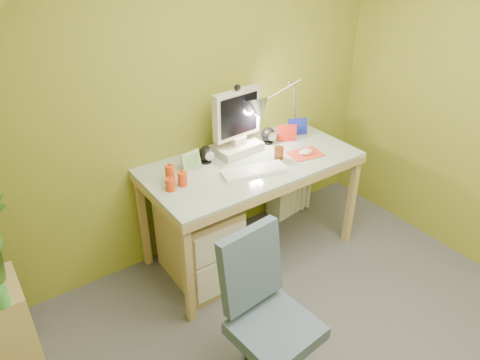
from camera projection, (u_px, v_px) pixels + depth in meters
wall_back at (190, 99)px, 3.02m from camera, size 3.20×0.01×2.40m
slope_ceiling at (135, 116)px, 1.06m from camera, size 1.10×3.20×1.10m
desk at (251, 209)px, 3.28m from camera, size 1.52×0.77×0.81m
monitor at (237, 119)px, 3.08m from camera, size 0.39×0.25×0.51m
speaker_left at (206, 154)px, 3.03m from camera, size 0.12×0.12×0.12m
speaker_right at (268, 135)px, 3.29m from camera, size 0.12×0.12×0.13m
keyboard at (254, 171)px, 2.93m from camera, size 0.45×0.24×0.02m
mousepad at (306, 154)px, 3.16m from camera, size 0.26×0.21×0.01m
mouse at (306, 152)px, 3.15m from camera, size 0.11×0.08×0.04m
amber_tumbler at (279, 153)px, 3.09m from camera, size 0.08×0.08×0.09m
candle_cluster at (173, 177)px, 2.76m from camera, size 0.19×0.17×0.13m
photo_frame_red at (287, 133)px, 3.34m from camera, size 0.14×0.08×0.12m
photo_frame_blue at (298, 127)px, 3.43m from camera, size 0.14×0.08×0.13m
photo_frame_green at (191, 161)px, 2.95m from camera, size 0.15×0.05×0.12m
desk_lamp at (287, 96)px, 3.26m from camera, size 0.65×0.35×0.66m
side_ledge at (10, 330)px, 2.42m from camera, size 0.23×0.36×0.63m
green_cup at (1, 297)px, 2.14m from camera, size 0.08×0.08×0.10m
task_chair at (275, 330)px, 2.29m from camera, size 0.50×0.50×0.83m
radiator at (288, 192)px, 3.88m from camera, size 0.40×0.21×0.38m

